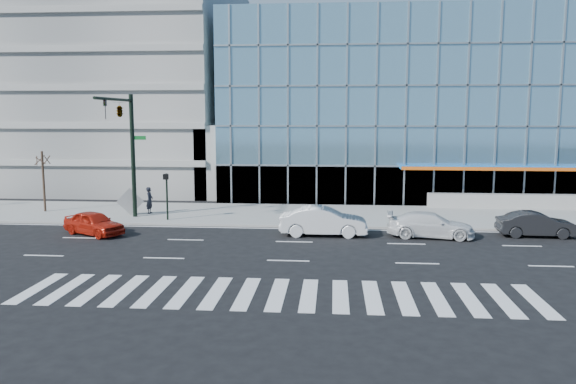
% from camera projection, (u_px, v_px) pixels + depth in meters
% --- Properties ---
extents(ground, '(160.00, 160.00, 0.00)m').
position_uv_depth(ground, '(294.00, 242.00, 30.39)').
color(ground, black).
rests_on(ground, ground).
extents(sidewalk, '(120.00, 8.00, 0.15)m').
position_uv_depth(sidewalk, '(302.00, 215.00, 38.28)').
color(sidewalk, gray).
rests_on(sidewalk, ground).
extents(theatre_building, '(42.00, 26.00, 15.00)m').
position_uv_depth(theatre_building, '(458.00, 108.00, 53.92)').
color(theatre_building, '#6C9CB5').
rests_on(theatre_building, ground).
extents(parking_garage, '(24.00, 24.00, 20.00)m').
position_uv_depth(parking_garage, '(114.00, 83.00, 56.32)').
color(parking_garage, gray).
rests_on(parking_garage, ground).
extents(ramp_block, '(6.00, 8.00, 6.00)m').
position_uv_depth(ramp_block, '(239.00, 160.00, 48.24)').
color(ramp_block, gray).
rests_on(ramp_block, ground).
extents(tower_backdrop, '(14.00, 14.00, 48.00)m').
position_uv_depth(tower_backdrop, '(153.00, 17.00, 98.67)').
color(tower_backdrop, gray).
rests_on(tower_backdrop, ground).
extents(traffic_signal, '(1.14, 5.74, 8.00)m').
position_uv_depth(traffic_signal, '(124.00, 126.00, 34.95)').
color(traffic_signal, black).
rests_on(traffic_signal, sidewalk).
extents(ped_signal_post, '(0.30, 0.33, 3.00)m').
position_uv_depth(ped_signal_post, '(167.00, 189.00, 35.67)').
color(ped_signal_post, black).
rests_on(ped_signal_post, sidewalk).
extents(street_tree_near, '(1.10, 1.10, 4.23)m').
position_uv_depth(street_tree_near, '(42.00, 159.00, 38.73)').
color(street_tree_near, '#332319').
rests_on(street_tree_near, sidewalk).
extents(white_suv, '(4.99, 2.44, 1.40)m').
position_uv_depth(white_suv, '(430.00, 225.00, 31.46)').
color(white_suv, white).
rests_on(white_suv, ground).
extents(white_sedan, '(4.97, 1.74, 1.64)m').
position_uv_depth(white_sedan, '(323.00, 221.00, 31.93)').
color(white_sedan, silver).
rests_on(white_sedan, ground).
extents(dark_sedan, '(4.30, 1.61, 1.40)m').
position_uv_depth(dark_sedan, '(536.00, 224.00, 31.62)').
color(dark_sedan, black).
rests_on(dark_sedan, ground).
extents(red_sedan, '(4.25, 3.30, 1.35)m').
position_uv_depth(red_sedan, '(94.00, 223.00, 32.15)').
color(red_sedan, '#B61D0E').
rests_on(red_sedan, ground).
extents(pedestrian, '(0.44, 0.67, 1.82)m').
position_uv_depth(pedestrian, '(150.00, 200.00, 38.19)').
color(pedestrian, black).
rests_on(pedestrian, sidewalk).
extents(tilted_panel, '(1.84, 0.22, 1.84)m').
position_uv_depth(tilted_panel, '(130.00, 202.00, 37.55)').
color(tilted_panel, gray).
rests_on(tilted_panel, sidewalk).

